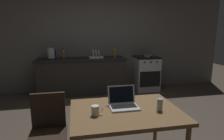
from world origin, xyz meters
TOP-DOWN VIEW (x-y plane):
  - ground_plane at (0.00, 0.00)m, footprint 12.00×12.00m
  - back_wall at (0.30, 2.33)m, footprint 6.40×0.10m
  - kitchen_counter at (-0.46, 1.98)m, footprint 2.16×0.64m
  - stove_oven at (1.23, 1.98)m, footprint 0.60×0.62m
  - dining_table at (-0.10, -0.85)m, footprint 1.19×0.87m
  - chair at (-0.95, -0.68)m, footprint 0.40×0.40m
  - laptop at (-0.10, -0.76)m, footprint 0.32×0.28m
  - electric_kettle at (-1.17, 1.98)m, footprint 0.20×0.18m
  - bottle at (0.37, 1.93)m, footprint 0.07×0.07m
  - frying_pan at (1.28, 1.95)m, footprint 0.25×0.43m
  - coffee_mug at (-0.44, -0.92)m, footprint 0.12×0.08m
  - drinking_glass at (0.26, -0.94)m, footprint 0.06×0.06m
  - dish_rack at (-0.10, 1.98)m, footprint 0.34×0.26m
  - bottle_b at (-0.89, 2.06)m, footprint 0.07×0.07m

SIDE VIEW (x-z plane):
  - ground_plane at x=0.00m, z-range 0.00..0.00m
  - stove_oven at x=1.23m, z-range 0.00..0.90m
  - kitchen_counter at x=-0.46m, z-range 0.00..0.90m
  - chair at x=-0.95m, z-range 0.06..0.93m
  - dining_table at x=-0.10m, z-range 0.29..1.00m
  - laptop at x=-0.10m, z-range 0.65..0.87m
  - coffee_mug at x=-0.44m, z-range 0.71..0.82m
  - drinking_glass at x=0.26m, z-range 0.71..0.85m
  - frying_pan at x=1.28m, z-range 0.90..0.94m
  - dish_rack at x=-0.10m, z-range 0.84..1.05m
  - bottle_b at x=-0.89m, z-range 0.89..1.14m
  - electric_kettle at x=-1.17m, z-range 0.89..1.16m
  - bottle at x=0.37m, z-range 0.89..1.18m
  - back_wall at x=0.30m, z-range 0.00..2.78m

